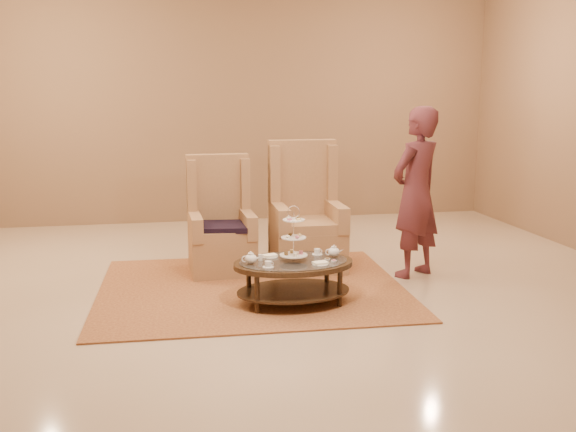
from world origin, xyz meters
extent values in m
plane|color=#C8B194|center=(0.00, 0.00, 0.00)|extent=(8.00, 8.00, 0.00)
cube|color=white|center=(0.00, 0.00, 0.00)|extent=(8.00, 8.00, 0.02)
cube|color=#8A684B|center=(0.00, 4.00, 1.75)|extent=(8.00, 0.04, 3.50)
cube|color=#AE743D|center=(-0.18, 0.43, 0.01)|extent=(3.07, 2.58, 0.02)
cylinder|color=black|center=(-0.24, -0.33, 0.18)|extent=(0.05, 0.05, 0.36)
cylinder|color=black|center=(0.53, -0.29, 0.18)|extent=(0.05, 0.05, 0.36)
cylinder|color=black|center=(-0.26, 0.07, 0.18)|extent=(0.05, 0.05, 0.36)
cylinder|color=black|center=(0.51, 0.11, 0.18)|extent=(0.05, 0.05, 0.36)
cylinder|color=white|center=(0.14, -0.11, 0.64)|extent=(0.01, 0.01, 0.45)
torus|color=white|center=(0.14, -0.11, 0.87)|extent=(0.12, 0.01, 0.12)
cylinder|color=silver|center=(0.14, -0.11, 0.47)|extent=(0.27, 0.27, 0.01)
cylinder|color=silver|center=(0.14, -0.11, 0.63)|extent=(0.24, 0.24, 0.01)
cylinder|color=silver|center=(0.14, -0.11, 0.80)|extent=(0.21, 0.21, 0.01)
cylinder|color=#BC6072|center=(0.21, -0.11, 0.49)|extent=(0.04, 0.04, 0.03)
cylinder|color=tan|center=(0.13, -0.04, 0.49)|extent=(0.04, 0.04, 0.03)
cylinder|color=brown|center=(0.07, -0.12, 0.49)|extent=(0.04, 0.04, 0.03)
cylinder|color=beige|center=(0.14, -0.18, 0.49)|extent=(0.04, 0.04, 0.03)
ellipsoid|color=tan|center=(0.19, -0.09, 0.65)|extent=(0.04, 0.04, 0.03)
ellipsoid|color=brown|center=(0.11, -0.06, 0.65)|extent=(0.04, 0.04, 0.03)
ellipsoid|color=beige|center=(0.08, -0.14, 0.65)|extent=(0.04, 0.04, 0.03)
ellipsoid|color=#BC6072|center=(0.16, -0.17, 0.65)|extent=(0.04, 0.04, 0.03)
cube|color=brown|center=(0.18, -0.08, 0.81)|extent=(0.04, 0.03, 0.02)
cube|color=beige|center=(0.10, -0.07, 0.81)|extent=(0.04, 0.03, 0.02)
cube|color=#BC6072|center=(0.09, -0.15, 0.81)|extent=(0.04, 0.03, 0.02)
cube|color=tan|center=(0.17, -0.16, 0.81)|extent=(0.04, 0.03, 0.02)
ellipsoid|color=silver|center=(-0.26, -0.15, 0.46)|extent=(0.11, 0.11, 0.09)
cylinder|color=silver|center=(-0.26, -0.15, 0.51)|extent=(0.05, 0.05, 0.01)
sphere|color=silver|center=(-0.26, -0.15, 0.52)|extent=(0.02, 0.02, 0.02)
cone|color=silver|center=(-0.20, -0.15, 0.47)|extent=(0.07, 0.03, 0.05)
torus|color=silver|center=(-0.32, -0.16, 0.46)|extent=(0.06, 0.01, 0.06)
ellipsoid|color=silver|center=(0.53, -0.05, 0.46)|extent=(0.11, 0.11, 0.09)
cylinder|color=silver|center=(0.53, -0.05, 0.51)|extent=(0.05, 0.05, 0.01)
sphere|color=silver|center=(0.53, -0.05, 0.52)|extent=(0.02, 0.02, 0.02)
cone|color=silver|center=(0.60, -0.04, 0.47)|extent=(0.07, 0.03, 0.05)
torus|color=silver|center=(0.48, -0.05, 0.46)|extent=(0.06, 0.01, 0.06)
cylinder|color=silver|center=(-0.13, -0.29, 0.42)|extent=(0.11, 0.11, 0.01)
cylinder|color=silver|center=(-0.13, -0.29, 0.45)|extent=(0.06, 0.06, 0.05)
torus|color=silver|center=(-0.09, -0.29, 0.45)|extent=(0.03, 0.01, 0.03)
cylinder|color=silver|center=(0.40, 0.06, 0.42)|extent=(0.11, 0.11, 0.01)
cylinder|color=silver|center=(0.40, 0.06, 0.45)|extent=(0.06, 0.06, 0.05)
torus|color=silver|center=(0.43, 0.07, 0.45)|extent=(0.03, 0.01, 0.03)
cylinder|color=silver|center=(-0.06, 0.06, 0.42)|extent=(0.15, 0.15, 0.01)
cube|color=white|center=(-0.06, 0.06, 0.43)|extent=(0.15, 0.12, 0.02)
cylinder|color=silver|center=(0.34, -0.28, 0.42)|extent=(0.15, 0.15, 0.01)
cube|color=white|center=(0.34, -0.28, 0.43)|extent=(0.15, 0.12, 0.02)
cylinder|color=silver|center=(-0.16, -0.04, 0.44)|extent=(0.04, 0.04, 0.05)
cylinder|color=silver|center=(0.49, -0.22, 0.42)|extent=(0.05, 0.05, 0.01)
cylinder|color=#BC6072|center=(0.49, -0.22, 0.43)|extent=(0.04, 0.04, 0.01)
cylinder|color=silver|center=(0.45, -0.14, 0.42)|extent=(0.05, 0.05, 0.01)
cylinder|color=brown|center=(0.45, -0.14, 0.43)|extent=(0.04, 0.04, 0.01)
cylinder|color=silver|center=(-0.22, 0.03, 0.42)|extent=(0.05, 0.05, 0.01)
cylinder|color=beige|center=(-0.22, 0.03, 0.43)|extent=(0.04, 0.04, 0.01)
cube|color=#A8794F|center=(-0.42, 1.08, 0.20)|extent=(0.70, 0.70, 0.41)
cube|color=#A8794F|center=(-0.42, 1.03, 0.46)|extent=(0.60, 0.60, 0.10)
cube|color=#A8794F|center=(-0.43, 1.36, 0.63)|extent=(0.68, 0.16, 1.26)
cube|color=#A8794F|center=(-0.72, 1.31, 0.92)|extent=(0.10, 0.22, 0.58)
cube|color=#A8794F|center=(-0.13, 1.33, 0.92)|extent=(0.10, 0.22, 0.58)
cube|color=#A8794F|center=(-0.70, 1.02, 0.53)|extent=(0.14, 0.62, 0.25)
cube|color=#A8794F|center=(-0.13, 1.04, 0.53)|extent=(0.14, 0.62, 0.25)
cube|color=black|center=(-0.41, 1.00, 0.52)|extent=(0.58, 0.54, 0.06)
cube|color=#A8794F|center=(0.52, 1.05, 0.23)|extent=(0.77, 0.77, 0.45)
cube|color=#A8794F|center=(0.52, 0.99, 0.51)|extent=(0.65, 0.65, 0.11)
cube|color=#A8794F|center=(0.52, 1.36, 0.70)|extent=(0.76, 0.16, 1.41)
cube|color=#A8794F|center=(0.20, 1.32, 1.03)|extent=(0.11, 0.24, 0.65)
cube|color=#A8794F|center=(0.85, 1.31, 1.03)|extent=(0.11, 0.24, 0.65)
cube|color=#A8794F|center=(0.20, 1.00, 0.60)|extent=(0.14, 0.68, 0.28)
cube|color=#A8794F|center=(0.83, 0.99, 0.60)|extent=(0.14, 0.68, 0.28)
imported|color=#58252B|center=(1.58, 0.59, 0.90)|extent=(0.78, 0.70, 1.79)
camera|label=1|loc=(-0.98, -5.68, 1.93)|focal=40.00mm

